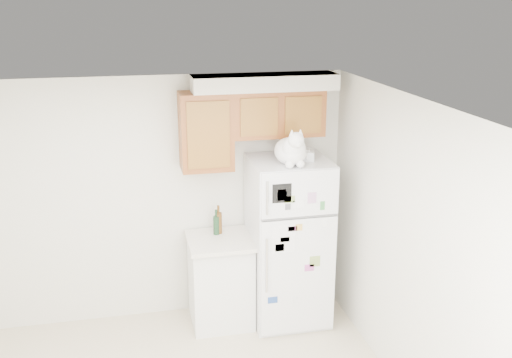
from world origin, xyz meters
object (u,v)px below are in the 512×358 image
object	(u,v)px
cat	(292,150)
storage_box_front	(306,156)
refrigerator	(289,241)
bottle_amber	(219,219)
storage_box_back	(301,153)
base_counter	(220,280)
bottle_green	(216,222)

from	to	relation	value
cat	storage_box_front	size ratio (longest dim) A/B	3.57
refrigerator	cat	xyz separation A→B (m)	(-0.03, -0.16, 0.99)
bottle_amber	storage_box_back	bearing A→B (deg)	-11.61
refrigerator	storage_box_back	size ratio (longest dim) A/B	9.44
base_counter	bottle_amber	bearing A→B (deg)	84.62
storage_box_back	bottle_amber	distance (m)	1.06
base_counter	storage_box_front	xyz separation A→B (m)	(0.84, -0.11, 1.28)
storage_box_back	refrigerator	bearing A→B (deg)	-136.80
base_counter	bottle_green	world-z (taller)	bottle_green
bottle_green	bottle_amber	distance (m)	0.04
base_counter	cat	bearing A→B (deg)	-19.33
storage_box_back	bottle_green	bearing A→B (deg)	-165.12
base_counter	storage_box_back	world-z (taller)	storage_box_back
bottle_green	bottle_amber	size ratio (longest dim) A/B	0.88
refrigerator	cat	bearing A→B (deg)	-100.75
cat	storage_box_back	size ratio (longest dim) A/B	2.97
storage_box_front	bottle_amber	bearing A→B (deg)	-176.71
cat	storage_box_front	world-z (taller)	cat
refrigerator	base_counter	world-z (taller)	refrigerator
base_counter	storage_box_front	bearing A→B (deg)	-7.47
storage_box_front	bottle_amber	distance (m)	1.10
storage_box_back	bottle_amber	xyz separation A→B (m)	(-0.80, 0.16, -0.68)
base_counter	cat	world-z (taller)	cat
refrigerator	base_counter	distance (m)	0.79
refrigerator	base_counter	size ratio (longest dim) A/B	1.85
refrigerator	bottle_amber	xyz separation A→B (m)	(-0.68, 0.21, 0.22)
storage_box_front	cat	bearing A→B (deg)	-126.69
cat	storage_box_back	distance (m)	0.27
storage_box_front	bottle_amber	xyz separation A→B (m)	(-0.83, 0.24, -0.68)
storage_box_back	storage_box_front	bearing A→B (deg)	-44.66
storage_box_front	bottle_green	world-z (taller)	storage_box_front
base_counter	storage_box_back	xyz separation A→B (m)	(0.81, -0.03, 1.29)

